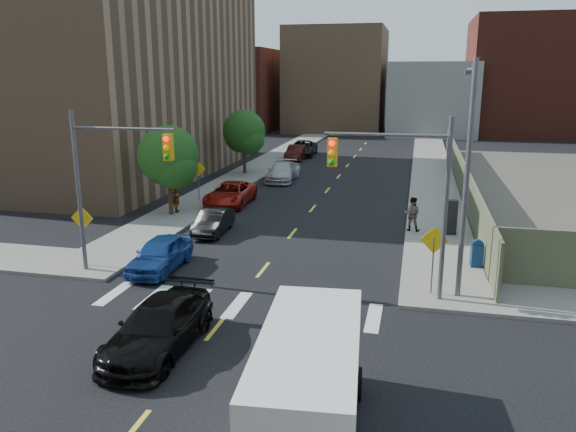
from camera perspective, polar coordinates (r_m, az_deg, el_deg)
The scene contains 30 objects.
ground at distance 18.08m, azimuth -9.55°, elevation -13.79°, with size 160.00×160.00×0.00m, color black.
sidewalk_nw at distance 58.52m, azimuth -1.10°, elevation 6.03°, with size 3.50×73.00×0.15m, color gray.
sidewalk_ne at distance 56.80m, azimuth 14.32°, elevation 5.34°, with size 3.50×73.00×0.15m, color gray.
fence_north at distance 43.39m, azimuth 17.13°, elevation 4.07°, with size 0.12×44.00×2.50m, color #6F724F.
building_nw at distance 52.92m, azimuth -19.94°, elevation 12.95°, with size 22.00×30.00×16.00m, color #8C6B4C.
bg_bldg_west at distance 89.33m, azimuth -5.65°, elevation 12.61°, with size 14.00×18.00×12.00m, color #592319.
bg_bldg_midwest at distance 87.55m, azimuth 5.03°, elevation 13.58°, with size 14.00×16.00×15.00m, color #8C6B4C.
bg_bldg_center at distance 84.75m, azimuth 14.40°, elevation 11.49°, with size 12.00×16.00×10.00m, color gray.
bg_bldg_east at distance 88.06m, azimuth 23.86°, elevation 12.78°, with size 18.00×18.00×16.00m, color #592319.
signal_nw at distance 24.40m, azimuth -17.69°, elevation 4.35°, with size 4.59×0.30×7.00m.
signal_ne at distance 21.04m, azimuth 11.73°, elevation 3.23°, with size 4.59×0.30×7.00m.
streetlight_ne at distance 21.88m, azimuth 17.71°, elevation 5.11°, with size 0.25×3.70×9.00m.
warn_sign_nw at distance 26.28m, azimuth -20.14°, elevation -0.84°, with size 1.06×0.06×2.83m.
warn_sign_ne at distance 22.14m, azimuth 14.58°, elevation -3.15°, with size 1.06×0.06×2.83m.
warn_sign_midwest at distance 38.00m, azimuth -9.12°, elevation 4.30°, with size 1.06×0.06×2.83m.
tree_west_near at distance 34.27m, azimuth -12.01°, elevation 5.61°, with size 3.66×3.64×5.52m.
tree_west_far at distance 48.18m, azimuth -4.47°, elevation 8.29°, with size 3.66×3.64×5.52m.
parked_car_blue at distance 25.40m, azimuth -12.85°, elevation -3.78°, with size 1.74×4.32×1.47m, color navy.
parked_car_black at distance 30.71m, azimuth -7.59°, elevation -0.57°, with size 1.38×3.96×1.31m, color black.
parked_car_red at distance 37.24m, azimuth -5.89°, elevation 2.25°, with size 2.47×5.36×1.49m, color #A61B10.
parked_car_silver at distance 45.49m, azimuth -0.62°, elevation 4.52°, with size 2.11×5.19×1.51m, color #AFB1B7.
parked_car_white at distance 46.25m, azimuth -0.39°, elevation 4.66°, with size 1.74×4.32×1.47m, color silver.
parked_car_maroon at distance 56.74m, azimuth 0.82°, elevation 6.45°, with size 1.58×4.54×1.50m, color #390F0B.
parked_car_grey at distance 59.96m, azimuth 1.49°, elevation 6.91°, with size 2.60×5.65×1.57m, color black.
black_sedan at distance 18.31m, azimuth -12.99°, elevation -10.95°, with size 2.13×5.24×1.52m, color black.
cargo_van at distance 13.80m, azimuth 2.19°, elevation -16.33°, with size 2.87×6.07×2.70m.
mailbox at distance 26.15m, azimuth 18.64°, elevation -3.62°, with size 0.55×0.45×1.24m.
payphone at distance 30.93m, azimuth 16.26°, elevation -0.11°, with size 0.55×0.45×1.85m, color black.
pedestrian_west at distance 35.17m, azimuth -11.27°, elevation 1.89°, with size 0.68×0.44×1.86m, color gray.
pedestrian_east at distance 31.09m, azimuth 12.49°, elevation 0.21°, with size 0.90×0.70×1.86m, color gray.
Camera 1 is at (6.38, -14.67, 8.44)m, focal length 35.00 mm.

